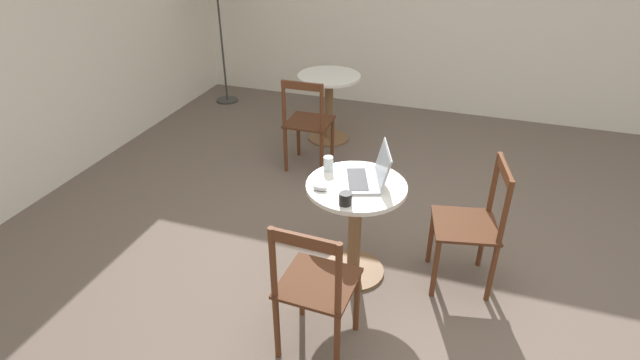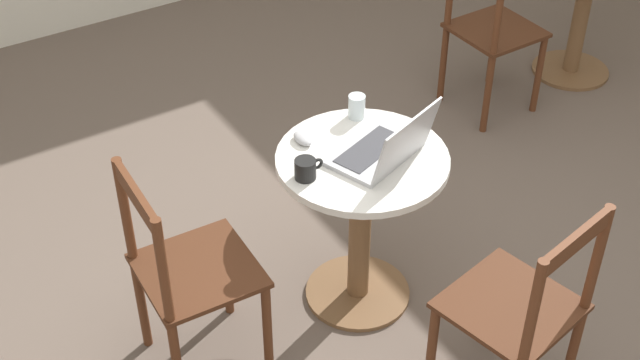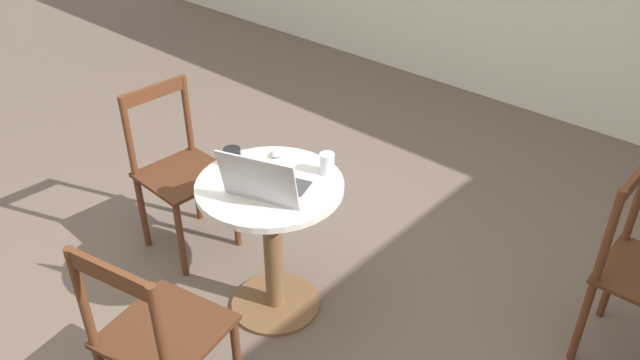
% 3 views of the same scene
% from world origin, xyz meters
% --- Properties ---
extents(ground_plane, '(16.00, 16.00, 0.00)m').
position_xyz_m(ground_plane, '(0.00, 0.00, 0.00)').
color(ground_plane, '#66564C').
extents(cafe_table_near, '(0.66, 0.66, 0.72)m').
position_xyz_m(cafe_table_near, '(-0.08, 0.31, 0.50)').
color(cafe_table_near, brown).
rests_on(cafe_table_near, ground_plane).
extents(chair_near_front, '(0.49, 0.49, 0.92)m').
position_xyz_m(chair_near_front, '(0.08, -0.44, 0.46)').
color(chair_near_front, '#562D19').
rests_on(chair_near_front, ground_plane).
extents(chair_near_left, '(0.43, 0.43, 0.92)m').
position_xyz_m(chair_near_left, '(-0.81, 0.34, 0.46)').
color(chair_near_left, '#562D19').
rests_on(chair_near_left, ground_plane).
extents(chair_mid_left, '(0.42, 0.42, 0.92)m').
position_xyz_m(chair_mid_left, '(1.30, 1.15, 0.46)').
color(chair_mid_left, '#562D19').
rests_on(chair_mid_left, ground_plane).
extents(laptop, '(0.42, 0.38, 0.24)m').
position_xyz_m(laptop, '(-0.02, 0.25, 0.77)').
color(laptop, '#B7B7BC').
rests_on(laptop, cafe_table_near).
extents(mouse, '(0.06, 0.10, 0.03)m').
position_xyz_m(mouse, '(-0.22, 0.51, 0.74)').
color(mouse, '#B7B7BC').
rests_on(mouse, cafe_table_near).
extents(mug, '(0.11, 0.08, 0.08)m').
position_xyz_m(mug, '(-0.32, 0.31, 0.76)').
color(mug, black).
rests_on(mug, cafe_table_near).
extents(drinking_glass, '(0.07, 0.07, 0.10)m').
position_xyz_m(drinking_glass, '(0.05, 0.54, 0.77)').
color(drinking_glass, silver).
rests_on(drinking_glass, cafe_table_near).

